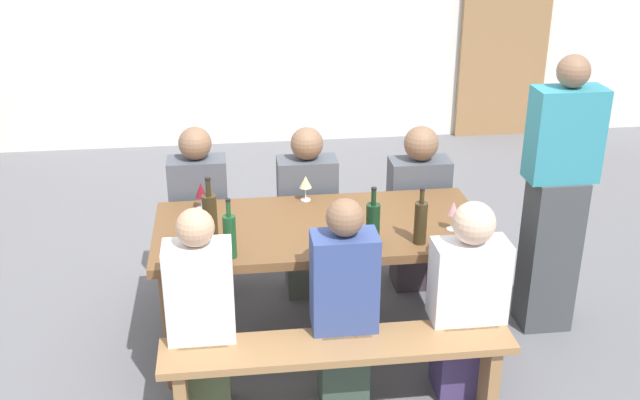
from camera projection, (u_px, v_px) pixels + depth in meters
ground_plane at (320, 338)px, 4.60m from camera, size 24.00×24.00×0.00m
wooden_door at (505, 34)px, 7.68m from camera, size 0.90×0.06×2.10m
tasting_table at (320, 238)px, 4.33m from camera, size 1.84×0.85×0.75m
bench_near at (338, 360)px, 3.80m from camera, size 1.74×0.30×0.45m
bench_far at (307, 233)px, 5.12m from camera, size 1.74×0.30×0.45m
wine_bottle_0 at (210, 214)px, 4.12m from camera, size 0.08×0.08×0.34m
wine_bottle_1 at (230, 235)px, 3.90m from camera, size 0.07×0.07×0.32m
wine_bottle_2 at (421, 222)px, 4.04m from camera, size 0.07×0.07×0.31m
wine_bottle_3 at (373, 223)px, 4.03m from camera, size 0.07×0.07×0.33m
wine_glass_0 at (201, 191)px, 4.46m from camera, size 0.07×0.07×0.16m
wine_glass_1 at (453, 210)px, 4.19m from camera, size 0.06×0.06×0.17m
wine_glass_2 at (469, 218)px, 4.14m from camera, size 0.07×0.07×0.14m
wine_glass_3 at (207, 208)px, 4.23m from camera, size 0.07×0.07×0.16m
wine_glass_4 at (306, 183)px, 4.57m from camera, size 0.07×0.07×0.16m
seated_guest_near_0 at (202, 320)px, 3.78m from camera, size 0.33×0.24×1.14m
seated_guest_near_1 at (344, 309)px, 3.86m from camera, size 0.33×0.24×1.15m
seated_guest_near_2 at (467, 305)px, 3.94m from camera, size 0.38×0.24×1.10m
seated_guest_far_0 at (200, 220)px, 4.82m from camera, size 0.36×0.24×1.16m
seated_guest_far_1 at (307, 216)px, 4.91m from camera, size 0.37×0.24×1.13m
seated_guest_far_2 at (417, 211)px, 4.99m from camera, size 0.38×0.24×1.11m
standing_host at (556, 203)px, 4.43m from camera, size 0.39×0.24×1.67m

